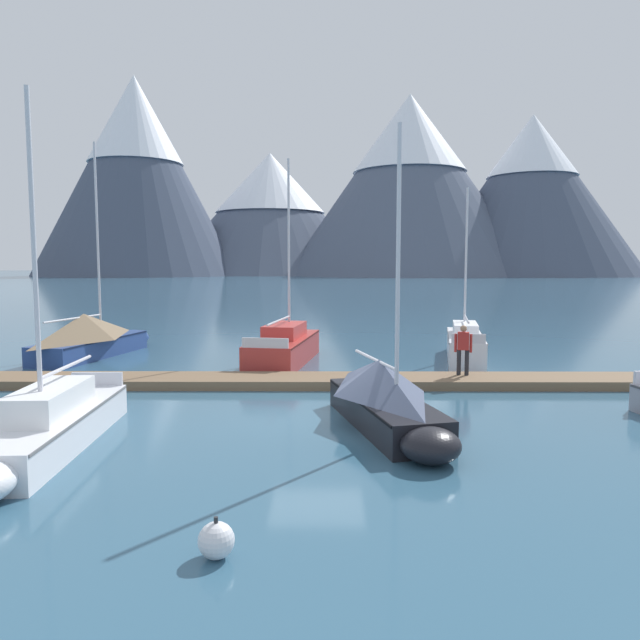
{
  "coord_description": "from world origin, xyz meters",
  "views": [
    {
      "loc": [
        0.26,
        -15.25,
        4.04
      ],
      "look_at": [
        0.0,
        6.0,
        2.0
      ],
      "focal_mm": 32.9,
      "sensor_mm": 36.0,
      "label": 1
    }
  ],
  "objects_px": {
    "sailboat_second_berth": "(46,428)",
    "person_on_dock": "(463,347)",
    "sailboat_nearest_berth": "(92,336)",
    "sailboat_mid_dock_starboard": "(385,397)",
    "sailboat_mid_dock_port": "(286,346)",
    "sailboat_far_berth": "(464,343)",
    "mooring_buoy_inner_mooring": "(216,540)"
  },
  "relations": [
    {
      "from": "sailboat_second_berth",
      "to": "sailboat_mid_dock_port",
      "type": "relative_size",
      "value": 0.91
    },
    {
      "from": "sailboat_second_berth",
      "to": "sailboat_mid_dock_starboard",
      "type": "relative_size",
      "value": 1.06
    },
    {
      "from": "sailboat_mid_dock_port",
      "to": "sailboat_mid_dock_starboard",
      "type": "relative_size",
      "value": 1.17
    },
    {
      "from": "sailboat_nearest_berth",
      "to": "sailboat_far_berth",
      "type": "xyz_separation_m",
      "value": [
        16.15,
        -0.33,
        -0.25
      ]
    },
    {
      "from": "person_on_dock",
      "to": "sailboat_mid_dock_port",
      "type": "bearing_deg",
      "value": 143.98
    },
    {
      "from": "sailboat_nearest_berth",
      "to": "sailboat_second_berth",
      "type": "xyz_separation_m",
      "value": [
        4.24,
        -13.0,
        -0.37
      ]
    },
    {
      "from": "sailboat_nearest_berth",
      "to": "mooring_buoy_inner_mooring",
      "type": "distance_m",
      "value": 19.59
    },
    {
      "from": "sailboat_mid_dock_port",
      "to": "sailboat_nearest_berth",
      "type": "bearing_deg",
      "value": 172.81
    },
    {
      "from": "sailboat_second_berth",
      "to": "person_on_dock",
      "type": "relative_size",
      "value": 4.5
    },
    {
      "from": "sailboat_second_berth",
      "to": "sailboat_nearest_berth",
      "type": "bearing_deg",
      "value": 108.09
    },
    {
      "from": "person_on_dock",
      "to": "mooring_buoy_inner_mooring",
      "type": "height_order",
      "value": "person_on_dock"
    },
    {
      "from": "sailboat_far_berth",
      "to": "mooring_buoy_inner_mooring",
      "type": "bearing_deg",
      "value": -113.27
    },
    {
      "from": "sailboat_nearest_berth",
      "to": "sailboat_mid_dock_port",
      "type": "distance_m",
      "value": 8.64
    },
    {
      "from": "mooring_buoy_inner_mooring",
      "to": "sailboat_nearest_berth",
      "type": "bearing_deg",
      "value": 116.58
    },
    {
      "from": "sailboat_second_berth",
      "to": "sailboat_mid_dock_starboard",
      "type": "bearing_deg",
      "value": 14.9
    },
    {
      "from": "sailboat_mid_dock_port",
      "to": "person_on_dock",
      "type": "height_order",
      "value": "sailboat_mid_dock_port"
    },
    {
      "from": "sailboat_mid_dock_port",
      "to": "sailboat_mid_dock_starboard",
      "type": "bearing_deg",
      "value": -72.43
    },
    {
      "from": "person_on_dock",
      "to": "mooring_buoy_inner_mooring",
      "type": "relative_size",
      "value": 2.87
    },
    {
      "from": "sailboat_nearest_berth",
      "to": "mooring_buoy_inner_mooring",
      "type": "relative_size",
      "value": 15.82
    },
    {
      "from": "sailboat_nearest_berth",
      "to": "sailboat_second_berth",
      "type": "distance_m",
      "value": 13.68
    },
    {
      "from": "sailboat_second_berth",
      "to": "sailboat_mid_dock_port",
      "type": "bearing_deg",
      "value": 70.04
    },
    {
      "from": "mooring_buoy_inner_mooring",
      "to": "person_on_dock",
      "type": "bearing_deg",
      "value": 62.8
    },
    {
      "from": "sailboat_nearest_berth",
      "to": "sailboat_far_berth",
      "type": "relative_size",
      "value": 1.28
    },
    {
      "from": "sailboat_mid_dock_port",
      "to": "person_on_dock",
      "type": "relative_size",
      "value": 4.96
    },
    {
      "from": "sailboat_nearest_berth",
      "to": "sailboat_mid_dock_starboard",
      "type": "xyz_separation_m",
      "value": [
        11.72,
        -11.01,
        -0.13
      ]
    },
    {
      "from": "sailboat_nearest_berth",
      "to": "sailboat_mid_dock_port",
      "type": "relative_size",
      "value": 1.11
    },
    {
      "from": "sailboat_mid_dock_starboard",
      "to": "sailboat_far_berth",
      "type": "xyz_separation_m",
      "value": [
        4.43,
        10.68,
        -0.12
      ]
    },
    {
      "from": "sailboat_mid_dock_starboard",
      "to": "mooring_buoy_inner_mooring",
      "type": "height_order",
      "value": "sailboat_mid_dock_starboard"
    },
    {
      "from": "sailboat_nearest_berth",
      "to": "person_on_dock",
      "type": "height_order",
      "value": "sailboat_nearest_berth"
    },
    {
      "from": "person_on_dock",
      "to": "sailboat_nearest_berth",
      "type": "bearing_deg",
      "value": 159.18
    },
    {
      "from": "sailboat_mid_dock_starboard",
      "to": "mooring_buoy_inner_mooring",
      "type": "relative_size",
      "value": 12.21
    },
    {
      "from": "person_on_dock",
      "to": "sailboat_far_berth",
      "type": "bearing_deg",
      "value": 76.32
    }
  ]
}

